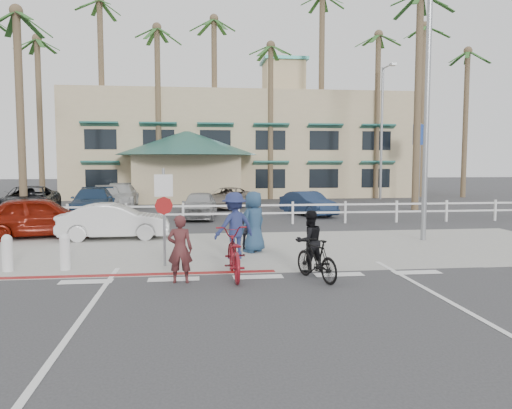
{
  "coord_description": "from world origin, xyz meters",
  "views": [
    {
      "loc": [
        -1.48,
        -11.08,
        2.79
      ],
      "look_at": [
        0.32,
        3.58,
        1.5
      ],
      "focal_mm": 35.0,
      "sensor_mm": 36.0,
      "label": 1
    }
  ],
  "objects": [
    {
      "name": "palm_7",
      "position": [
        12.0,
        25.0,
        7.0
      ],
      "size": [
        4.0,
        4.0,
        14.0
      ],
      "primitive_type": null,
      "color": "#255621",
      "rests_on": "ground"
    },
    {
      "name": "ground",
      "position": [
        0.0,
        0.0,
        0.0
      ],
      "size": [
        140.0,
        140.0,
        0.0
      ],
      "primitive_type": "plane",
      "color": "#333335"
    },
    {
      "name": "palm_10",
      "position": [
        -10.0,
        15.0,
        6.0
      ],
      "size": [
        4.0,
        4.0,
        12.0
      ],
      "primitive_type": null,
      "color": "#255621",
      "rests_on": "ground"
    },
    {
      "name": "palm_9",
      "position": [
        19.0,
        25.0,
        6.5
      ],
      "size": [
        4.0,
        4.0,
        13.0
      ],
      "primitive_type": null,
      "color": "#255621",
      "rests_on": "ground"
    },
    {
      "name": "palm_11",
      "position": [
        11.0,
        16.0,
        7.0
      ],
      "size": [
        4.0,
        4.0,
        14.0
      ],
      "primitive_type": null,
      "color": "#255621",
      "rests_on": "ground"
    },
    {
      "name": "parking_lot",
      "position": [
        0.0,
        18.0,
        0.0
      ],
      "size": [
        50.0,
        16.0,
        0.01
      ],
      "primitive_type": "cube",
      "color": "#333335",
      "rests_on": "ground"
    },
    {
      "name": "palm_6",
      "position": [
        8.0,
        26.0,
        8.5
      ],
      "size": [
        4.0,
        4.0,
        17.0
      ],
      "primitive_type": null,
      "color": "#255621",
      "rests_on": "ground"
    },
    {
      "name": "streetlight_1",
      "position": [
        12.0,
        24.0,
        4.75
      ],
      "size": [
        0.6,
        2.0,
        9.5
      ],
      "primitive_type": null,
      "color": "gray",
      "rests_on": "ground"
    },
    {
      "name": "lot_car_1",
      "position": [
        -6.67,
        15.07,
        0.71
      ],
      "size": [
        2.35,
        5.02,
        1.42
      ],
      "primitive_type": "imported",
      "rotation": [
        0.0,
        0.0,
        0.08
      ],
      "color": "#152B49",
      "rests_on": "ground"
    },
    {
      "name": "rider_black",
      "position": [
        1.36,
        1.07,
        0.78
      ],
      "size": [
        0.89,
        0.78,
        1.55
      ],
      "primitive_type": "imported",
      "rotation": [
        0.0,
        0.0,
        3.43
      ],
      "color": "black",
      "rests_on": "ground"
    },
    {
      "name": "palm_4",
      "position": [
        0.0,
        26.0,
        7.5
      ],
      "size": [
        4.0,
        4.0,
        15.0
      ],
      "primitive_type": null,
      "color": "#255621",
      "rests_on": "ground"
    },
    {
      "name": "curb_red",
      "position": [
        -3.0,
        1.2,
        0.01
      ],
      "size": [
        7.0,
        0.25,
        0.02
      ],
      "primitive_type": "cube",
      "color": "maroon",
      "rests_on": "ground"
    },
    {
      "name": "palm_1",
      "position": [
        -12.0,
        25.0,
        6.5
      ],
      "size": [
        4.0,
        4.0,
        13.0
      ],
      "primitive_type": null,
      "color": "#255621",
      "rests_on": "ground"
    },
    {
      "name": "pedestrian_b",
      "position": [
        0.29,
        3.92,
        0.94
      ],
      "size": [
        1.08,
        1.06,
        1.87
      ],
      "primitive_type": "imported",
      "rotation": [
        0.0,
        0.0,
        3.88
      ],
      "color": "navy",
      "rests_on": "ground"
    },
    {
      "name": "lot_car_4",
      "position": [
        -5.99,
        19.45,
        0.72
      ],
      "size": [
        2.11,
        5.0,
        1.44
      ],
      "primitive_type": "imported",
      "rotation": [
        0.0,
        0.0,
        0.02
      ],
      "color": "beige",
      "rests_on": "ground"
    },
    {
      "name": "palm_3",
      "position": [
        -4.0,
        25.0,
        7.0
      ],
      "size": [
        4.0,
        4.0,
        14.0
      ],
      "primitive_type": null,
      "color": "#255621",
      "rests_on": "ground"
    },
    {
      "name": "bike_black",
      "position": [
        1.32,
        0.16,
        0.5
      ],
      "size": [
        1.0,
        1.71,
        0.99
      ],
      "primitive_type": "imported",
      "rotation": [
        0.0,
        0.0,
        3.49
      ],
      "color": "black",
      "rests_on": "ground"
    },
    {
      "name": "rider_red",
      "position": [
        -1.84,
        0.29,
        0.79
      ],
      "size": [
        0.6,
        0.42,
        1.57
      ],
      "primitive_type": "imported",
      "rotation": [
        0.0,
        0.0,
        3.06
      ],
      "color": "#4D2122",
      "rests_on": "ground"
    },
    {
      "name": "building",
      "position": [
        2.0,
        31.0,
        5.65
      ],
      "size": [
        28.0,
        16.0,
        11.3
      ],
      "primitive_type": null,
      "color": "#CCB68B",
      "rests_on": "ground"
    },
    {
      "name": "bike_red",
      "position": [
        -0.58,
        0.7,
        0.58
      ],
      "size": [
        0.8,
        2.22,
        1.16
      ],
      "primitive_type": "imported",
      "rotation": [
        0.0,
        0.0,
        3.16
      ],
      "color": "maroon",
      "rests_on": "ground"
    },
    {
      "name": "info_sign",
      "position": [
        14.0,
        22.0,
        2.8
      ],
      "size": [
        1.2,
        0.16,
        5.6
      ],
      "primitive_type": null,
      "color": "navy",
      "rests_on": "ground"
    },
    {
      "name": "sign_post",
      "position": [
        -2.3,
        2.2,
        1.45
      ],
      "size": [
        0.5,
        0.1,
        2.9
      ],
      "primitive_type": null,
      "color": "gray",
      "rests_on": "ground"
    },
    {
      "name": "lot_car_2",
      "position": [
        -1.28,
        13.14,
        0.66
      ],
      "size": [
        1.97,
        4.03,
        1.32
      ],
      "primitive_type": "imported",
      "rotation": [
        0.0,
        0.0,
        -0.11
      ],
      "color": "#A2A2A2",
      "rests_on": "ground"
    },
    {
      "name": "lot_car_3",
      "position": [
        4.27,
        13.91,
        0.61
      ],
      "size": [
        2.51,
        3.92,
        1.22
      ],
      "primitive_type": "imported",
      "rotation": [
        0.0,
        0.0,
        0.36
      ],
      "color": "#192947",
      "rests_on": "ground"
    },
    {
      "name": "lot_car_5",
      "position": [
        0.43,
        18.36,
        0.61
      ],
      "size": [
        3.57,
        4.82,
        1.22
      ],
      "primitive_type": "imported",
      "rotation": [
        0.0,
        0.0,
        -0.4
      ],
      "color": "gray",
      "rests_on": "ground"
    },
    {
      "name": "car_red_compact",
      "position": [
        -7.11,
        7.86,
        0.76
      ],
      "size": [
        4.72,
        2.69,
        1.51
      ],
      "primitive_type": "imported",
      "rotation": [
        0.0,
        0.0,
        1.78
      ],
      "color": "#701105",
      "rests_on": "ground"
    },
    {
      "name": "streetlight_0",
      "position": [
        6.5,
        5.5,
        4.5
      ],
      "size": [
        0.6,
        2.0,
        9.0
      ],
      "primitive_type": null,
      "color": "gray",
      "rests_on": "ground"
    },
    {
      "name": "palm_8",
      "position": [
        16.0,
        26.0,
        7.5
      ],
      "size": [
        4.0,
        4.0,
        15.0
      ],
      "primitive_type": null,
      "color": "#255621",
      "rests_on": "ground"
    },
    {
      "name": "bollard_1",
      "position": [
        -6.2,
        2.0,
        0.47
      ],
      "size": [
        0.26,
        0.26,
        0.95
      ],
      "primitive_type": null,
      "color": "silver",
      "rests_on": "ground"
    },
    {
      "name": "bollard_0",
      "position": [
        -4.8,
        2.0,
        0.47
      ],
      "size": [
        0.26,
        0.26,
        0.95
      ],
      "primitive_type": null,
      "color": "silver",
      "rests_on": "ground"
    },
    {
      "name": "pedestrian_child",
      "position": [
        0.12,
        4.23,
        0.63
      ],
      "size": [
        0.79,
        0.52,
        1.25
      ],
      "primitive_type": "imported",
      "rotation": [
        0.0,
        0.0,
        2.82
      ],
      "color": "#25252E",
      "rests_on": "ground"
    },
    {
      "name": "pedestrian_a",
      "position": [
        -0.38,
        2.97,
        0.95
      ],
      "size": [
        1.42,
        1.19,
        1.91
      ],
      "primitive_type": "imported",
      "rotation": [
        0.0,
        0.0,
        3.61
      ],
      "color": "navy",
      "rests_on": "ground"
    },
    {
      "name": "cross_street",
      "position": [
        0.0,
        8.5,
        0.0
      ],
      "size": [
        40.0,
        5.0,
        0.01
      ],
      "primitive_type": "cube",
      "color": "#333335",
      "rests_on": "ground"
    },
    {
      "name": "rail_fence",
      "position": [
        0.5,
        10.5,
        0.5
      ],
      "size": [
        29.4,
        0.16,
        1.0
      ],
      "primitive_type": null,
      "color": "silver",
      "rests_on": "ground"
    },
    {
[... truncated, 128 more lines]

